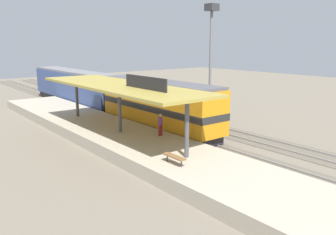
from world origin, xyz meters
The scene contains 11 objects.
ground_plane centered at (2.00, 0.00, 0.00)m, with size 120.00×120.00×0.00m, color #706656.
track_near centered at (0.00, 0.00, 0.03)m, with size 3.20×110.00×0.16m.
track_far centered at (4.60, 0.00, 0.03)m, with size 3.20×110.00×0.16m.
platform centered at (-4.60, 0.00, 0.45)m, with size 6.00×44.00×0.90m, color #A89E89.
station_canopy centered at (-4.60, -0.09, 4.53)m, with size 5.20×18.00×4.70m.
platform_bench centered at (-6.00, -8.50, 1.34)m, with size 0.44×1.70×0.50m.
locomotive centered at (0.00, 1.13, 2.41)m, with size 2.93×14.43×4.44m.
passenger_carriage_single centered at (0.00, 19.13, 2.31)m, with size 2.90×20.00×4.24m.
freight_car centered at (4.60, 8.11, 1.97)m, with size 2.80×12.00×3.54m.
light_mast centered at (7.80, 2.43, 8.40)m, with size 1.10×1.10×11.70m.
person_waiting centered at (-2.79, -2.91, 1.85)m, with size 0.34×0.34×1.71m.
Camera 1 is at (-18.39, -23.57, 7.87)m, focal length 37.42 mm.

